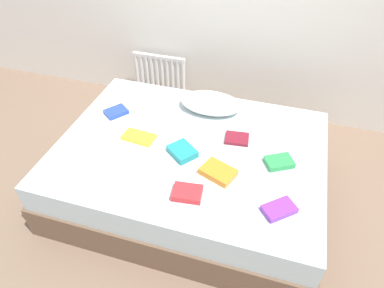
% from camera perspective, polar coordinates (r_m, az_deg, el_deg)
% --- Properties ---
extents(ground_plane, '(8.00, 8.00, 0.00)m').
position_cam_1_polar(ground_plane, '(2.90, -0.29, -7.76)').
color(ground_plane, '#7F6651').
extents(bed, '(2.00, 1.50, 0.50)m').
position_cam_1_polar(bed, '(2.72, -0.31, -4.35)').
color(bed, brown).
rests_on(bed, ground).
extents(radiator, '(0.57, 0.04, 0.46)m').
position_cam_1_polar(radiator, '(3.77, -5.38, 11.36)').
color(radiator, white).
rests_on(radiator, ground).
extents(pillow, '(0.51, 0.32, 0.13)m').
position_cam_1_polar(pillow, '(2.88, 3.15, 6.84)').
color(pillow, white).
rests_on(pillow, bed).
extents(textbook_purple, '(0.23, 0.22, 0.04)m').
position_cam_1_polar(textbook_purple, '(2.19, 14.32, -10.47)').
color(textbook_purple, purple).
rests_on(textbook_purple, bed).
extents(textbook_yellow, '(0.25, 0.16, 0.02)m').
position_cam_1_polar(textbook_yellow, '(2.64, -8.85, 1.15)').
color(textbook_yellow, yellow).
rests_on(textbook_yellow, bed).
extents(textbook_red, '(0.20, 0.16, 0.04)m').
position_cam_1_polar(textbook_red, '(2.20, -0.78, -8.16)').
color(textbook_red, red).
rests_on(textbook_red, bed).
extents(textbook_maroon, '(0.19, 0.16, 0.02)m').
position_cam_1_polar(textbook_maroon, '(2.62, 7.49, 0.91)').
color(textbook_maroon, maroon).
rests_on(textbook_maroon, bed).
extents(textbook_green, '(0.22, 0.20, 0.04)m').
position_cam_1_polar(textbook_green, '(2.47, 14.32, -2.93)').
color(textbook_green, green).
rests_on(textbook_green, bed).
extents(textbook_blue, '(0.21, 0.22, 0.03)m').
position_cam_1_polar(textbook_blue, '(2.93, -12.52, 5.26)').
color(textbook_blue, '#2847B7').
rests_on(textbook_blue, bed).
extents(textbook_teal, '(0.25, 0.24, 0.05)m').
position_cam_1_polar(textbook_teal, '(2.47, -1.62, -1.23)').
color(textbook_teal, teal).
rests_on(textbook_teal, bed).
extents(textbook_orange, '(0.27, 0.23, 0.05)m').
position_cam_1_polar(textbook_orange, '(2.33, 4.38, -4.67)').
color(textbook_orange, orange).
rests_on(textbook_orange, bed).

